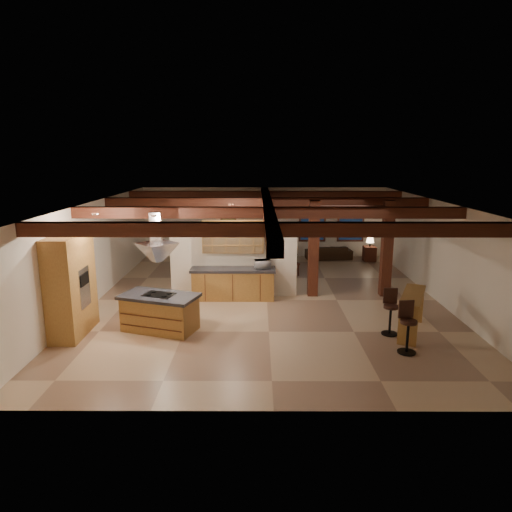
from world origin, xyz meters
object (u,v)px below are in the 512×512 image
(bar_counter, at_px, (412,307))
(sofa, at_px, (329,252))
(kitchen_island, at_px, (160,312))
(dining_table, at_px, (269,264))

(bar_counter, bearing_deg, sofa, 95.48)
(kitchen_island, xyz_separation_m, sofa, (5.31, 7.87, -0.19))
(bar_counter, bearing_deg, kitchen_island, 178.70)
(dining_table, xyz_separation_m, bar_counter, (3.29, -5.79, 0.33))
(kitchen_island, xyz_separation_m, dining_table, (2.78, 5.65, -0.14))
(kitchen_island, distance_m, bar_counter, 6.08)
(bar_counter, bearing_deg, dining_table, 119.60)
(sofa, bearing_deg, kitchen_island, 49.20)
(dining_table, xyz_separation_m, sofa, (2.52, 2.21, -0.05))
(dining_table, height_order, sofa, dining_table)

